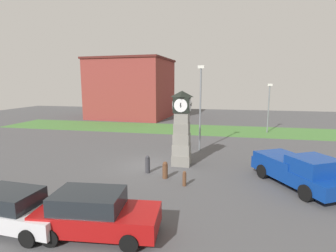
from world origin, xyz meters
TOP-DOWN VIEW (x-y plane):
  - ground_plane at (0.00, 0.00)m, footprint 79.37×79.37m
  - clock_tower at (2.11, 0.80)m, footprint 1.35×1.39m
  - bollard_near_tower at (0.32, -1.27)m, footprint 0.29×0.29m
  - bollard_mid_row at (1.58, -1.96)m, footprint 0.31×0.31m
  - bollard_far_row at (2.86, -2.88)m, footprint 0.21×0.21m
  - car_near_tower at (-2.87, -8.39)m, footprint 4.21×2.01m
  - car_by_building at (0.36, -8.11)m, footprint 4.60×2.28m
  - pickup_truck at (8.83, -1.66)m, footprint 4.44×5.67m
  - bench at (1.13, 6.09)m, footprint 1.04×1.68m
  - street_lamp_near_road at (2.96, 4.89)m, footprint 0.50×0.24m
  - street_lamp_far_side at (9.65, 14.20)m, footprint 0.50×0.24m
  - warehouse_blue_far at (-9.73, 23.90)m, footprint 12.60×11.19m
  - grass_verge_far at (1.09, 14.55)m, footprint 47.62×7.04m

SIDE VIEW (x-z plane):
  - ground_plane at x=0.00m, z-range 0.00..0.00m
  - grass_verge_far at x=1.09m, z-range 0.00..0.04m
  - bollard_far_row at x=2.86m, z-range 0.01..0.84m
  - bollard_mid_row at x=1.58m, z-range 0.01..1.01m
  - bench at x=1.13m, z-range 0.07..0.97m
  - bollard_near_tower at x=0.32m, z-range 0.01..1.11m
  - car_near_tower at x=-2.87m, z-range 0.01..1.52m
  - car_by_building at x=0.36m, z-range 0.00..1.64m
  - pickup_truck at x=8.83m, z-range 0.01..1.86m
  - clock_tower at x=2.11m, z-range -0.10..4.91m
  - street_lamp_far_side at x=9.65m, z-range 0.48..5.91m
  - street_lamp_near_road at x=2.96m, z-range 0.50..7.38m
  - warehouse_blue_far at x=-9.73m, z-range 0.01..9.27m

